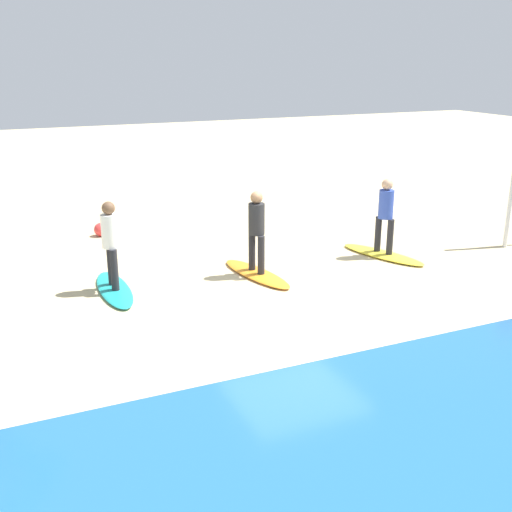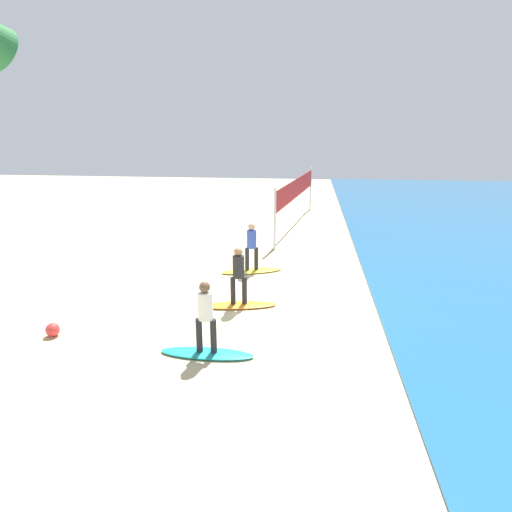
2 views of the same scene
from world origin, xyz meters
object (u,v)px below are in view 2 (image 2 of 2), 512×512
(surfboard_orange, at_px, (239,305))
(beach_ball, at_px, (53,330))
(surfboard_yellow, at_px, (252,271))
(surfer_teal, at_px, (205,312))
(surfer_orange, at_px, (239,272))
(volleyball_net, at_px, (296,190))
(surfer_yellow, at_px, (252,243))
(surfboard_teal, at_px, (207,353))

(surfboard_orange, distance_m, beach_ball, 4.78)
(surfboard_yellow, distance_m, beach_ball, 6.79)
(surfer_teal, xyz_separation_m, beach_ball, (-0.49, -3.89, -0.87))
(surfboard_yellow, relative_size, surfer_orange, 1.28)
(volleyball_net, bearing_deg, surfer_yellow, -9.65)
(surfer_yellow, bearing_deg, surfboard_orange, 0.45)
(surfboard_orange, relative_size, surfboard_teal, 1.00)
(surfboard_teal, xyz_separation_m, surfer_teal, (0.00, 0.00, 0.99))
(surfer_yellow, distance_m, surfboard_teal, 5.95)
(surfer_teal, xyz_separation_m, volleyball_net, (-13.30, 1.53, 0.75))
(surfer_yellow, xyz_separation_m, volleyball_net, (-7.44, 1.27, 0.75))
(surfer_orange, bearing_deg, surfer_teal, -5.82)
(beach_ball, bearing_deg, surfboard_yellow, 142.30)
(surfboard_teal, bearing_deg, surfer_orange, 85.18)
(surfboard_teal, bearing_deg, volleyball_net, 84.45)
(surfer_yellow, distance_m, volleyball_net, 7.58)
(surfer_teal, bearing_deg, surfer_orange, 174.18)
(surfer_yellow, bearing_deg, surfboard_teal, -2.55)
(surfer_teal, distance_m, volleyball_net, 13.41)
(surfer_orange, distance_m, surfboard_teal, 2.98)
(beach_ball, bearing_deg, surfer_yellow, 142.30)
(surfer_teal, bearing_deg, beach_ball, -97.12)
(beach_ball, bearing_deg, surfer_orange, 118.97)
(surfer_orange, xyz_separation_m, volleyball_net, (-10.50, 1.24, 0.75))
(surfer_yellow, xyz_separation_m, surfer_teal, (5.86, -0.26, 0.00))
(surfboard_yellow, bearing_deg, surfboard_orange, -108.53)
(volleyball_net, xyz_separation_m, beach_ball, (12.81, -5.42, -1.62))
(surfer_orange, bearing_deg, surfboard_orange, -90.00)
(surfboard_teal, bearing_deg, surfboard_orange, 85.18)
(surfer_orange, bearing_deg, beach_ball, -61.03)
(surfboard_yellow, xyz_separation_m, surfer_orange, (3.06, 0.02, 0.99))
(surfer_orange, distance_m, beach_ball, 4.85)
(surfboard_yellow, relative_size, volleyball_net, 0.23)
(surfer_yellow, relative_size, surfer_teal, 1.00)
(surfboard_orange, xyz_separation_m, beach_ball, (2.31, -4.18, 0.12))
(beach_ball, bearing_deg, surfer_teal, 82.88)
(surfer_teal, bearing_deg, surfer_yellow, 177.45)
(surfboard_orange, bearing_deg, surfboard_teal, -106.45)
(surfboard_orange, distance_m, surfboard_teal, 2.81)
(volleyball_net, bearing_deg, surfer_teal, -6.55)
(surfer_yellow, distance_m, beach_ball, 6.85)
(surfer_orange, height_order, beach_ball, surfer_orange)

